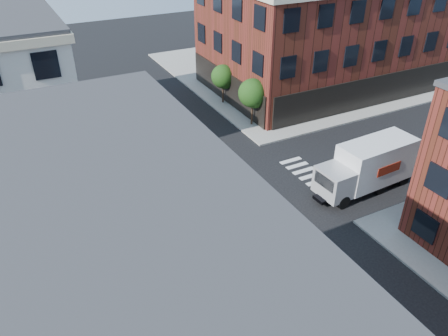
% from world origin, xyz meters
% --- Properties ---
extents(ground, '(120.00, 120.00, 0.00)m').
position_xyz_m(ground, '(0.00, 0.00, 0.00)').
color(ground, black).
rests_on(ground, ground).
extents(sidewalk_ne, '(30.00, 30.00, 0.15)m').
position_xyz_m(sidewalk_ne, '(21.00, 21.00, 0.07)').
color(sidewalk_ne, gray).
rests_on(sidewalk_ne, ground).
extents(building_ne, '(25.00, 16.00, 12.00)m').
position_xyz_m(building_ne, '(20.50, 16.00, 6.00)').
color(building_ne, '#451C11').
rests_on(building_ne, ground).
extents(tree_near, '(2.69, 2.69, 4.49)m').
position_xyz_m(tree_near, '(7.56, 9.98, 3.16)').
color(tree_near, black).
rests_on(tree_near, ground).
extents(tree_far, '(2.43, 2.43, 4.07)m').
position_xyz_m(tree_far, '(7.56, 15.98, 2.87)').
color(tree_far, black).
rests_on(tree_far, ground).
extents(signal_pole, '(1.29, 1.24, 4.60)m').
position_xyz_m(signal_pole, '(-6.72, -6.68, 2.86)').
color(signal_pole, black).
rests_on(signal_pole, ground).
extents(box_truck, '(8.32, 2.86, 3.72)m').
position_xyz_m(box_truck, '(9.54, -3.18, 1.93)').
color(box_truck, silver).
rests_on(box_truck, ground).
extents(traffic_cone, '(0.42, 0.42, 0.71)m').
position_xyz_m(traffic_cone, '(-5.70, -3.59, 0.34)').
color(traffic_cone, '#D74309').
rests_on(traffic_cone, ground).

